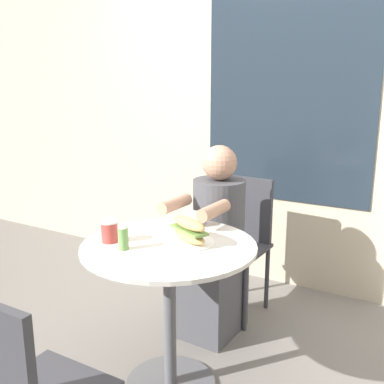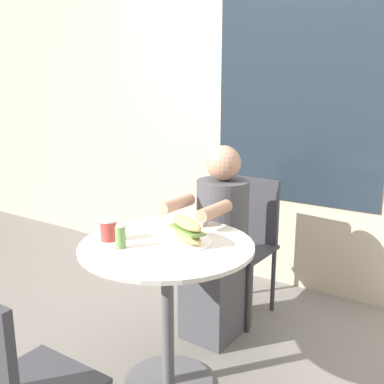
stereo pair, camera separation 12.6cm
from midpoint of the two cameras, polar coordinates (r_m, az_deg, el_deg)
name	(u,v)px [view 2 (the right image)]	position (r m, az deg, el deg)	size (l,w,h in m)	color
ground_plane	(169,384)	(2.43, -1.38, -23.21)	(8.00, 8.00, 0.00)	slate
storefront_wall	(292,92)	(3.24, 13.66, 12.26)	(8.00, 0.09, 2.80)	#B7A88E
cafe_table	(167,282)	(2.15, -1.46, -11.38)	(0.81, 0.81, 0.74)	beige
diner_chair	(247,233)	(2.92, 8.18, -5.21)	(0.40, 0.40, 0.87)	#333338
seated_diner	(219,253)	(2.64, 4.81, -7.78)	(0.32, 0.55, 1.12)	#424247
sandwich_on_plate	(187,232)	(2.06, 1.10, -5.13)	(0.24, 0.23, 0.12)	white
drink_cup	(109,230)	(2.12, -8.88, -4.75)	(0.08, 0.08, 0.10)	#B73D38
napkin_box	(197,219)	(2.34, 2.23, -3.42)	(0.11, 0.11, 0.06)	silver
condiment_bottle	(121,235)	(2.01, -7.30, -5.40)	(0.05, 0.05, 0.13)	#66934C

